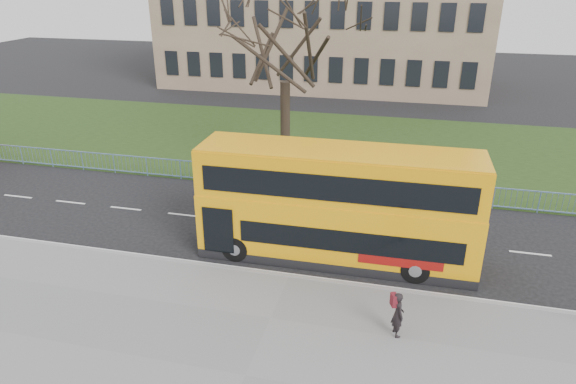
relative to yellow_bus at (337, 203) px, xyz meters
name	(u,v)px	position (x,y,z in m)	size (l,w,h in m)	color
ground	(298,257)	(-1.41, -0.39, -2.37)	(120.00, 120.00, 0.00)	black
pavement	(246,377)	(-1.41, -7.14, -2.31)	(80.00, 10.50, 0.12)	slate
kerb	(289,277)	(-1.41, -1.94, -2.30)	(80.00, 0.20, 0.14)	gray
grass_verge	(346,146)	(-1.41, 13.91, -2.33)	(80.00, 15.40, 0.08)	#1F3312
guard_railing	(327,183)	(-1.41, 6.21, -1.82)	(40.00, 0.12, 1.10)	#6A8DBC
bare_tree	(285,65)	(-4.41, 9.61, 3.41)	(7.97, 7.97, 11.39)	black
civic_building	(327,9)	(-6.41, 34.61, 4.63)	(30.00, 15.00, 14.00)	#886E56
yellow_bus	(337,203)	(0.00, 0.00, 0.00)	(10.56, 2.64, 4.41)	#FBA60A
pedestrian	(398,314)	(2.57, -4.37, -1.50)	(0.55, 0.36, 1.50)	black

